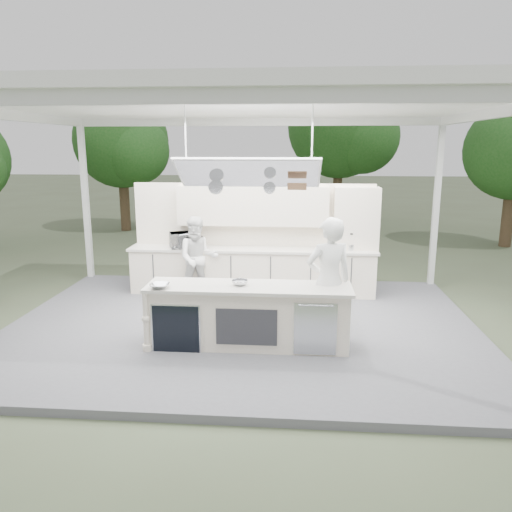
# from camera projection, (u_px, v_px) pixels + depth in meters

# --- Properties ---
(ground) EXTENTS (90.00, 90.00, 0.00)m
(ground) POSITION_uv_depth(u_px,v_px,m) (242.00, 330.00, 8.64)
(ground) COLOR #49563B
(ground) RESTS_ON ground
(stage_deck) EXTENTS (8.00, 6.00, 0.12)m
(stage_deck) POSITION_uv_depth(u_px,v_px,m) (242.00, 327.00, 8.62)
(stage_deck) COLOR #59595E
(stage_deck) RESTS_ON ground
(tent) EXTENTS (8.20, 6.20, 3.86)m
(tent) POSITION_uv_depth(u_px,v_px,m) (241.00, 108.00, 7.82)
(tent) COLOR white
(tent) RESTS_ON ground
(demo_island) EXTENTS (3.10, 0.79, 0.95)m
(demo_island) POSITION_uv_depth(u_px,v_px,m) (247.00, 316.00, 7.61)
(demo_island) COLOR white
(demo_island) RESTS_ON stage_deck
(back_counter) EXTENTS (5.08, 0.72, 0.95)m
(back_counter) POSITION_uv_depth(u_px,v_px,m) (252.00, 270.00, 10.35)
(back_counter) COLOR white
(back_counter) RESTS_ON stage_deck
(back_wall_unit) EXTENTS (5.05, 0.48, 2.25)m
(back_wall_unit) POSITION_uv_depth(u_px,v_px,m) (274.00, 222.00, 10.31)
(back_wall_unit) COLOR white
(back_wall_unit) RESTS_ON stage_deck
(tree_cluster) EXTENTS (19.55, 9.40, 5.85)m
(tree_cluster) POSITION_uv_depth(u_px,v_px,m) (268.00, 141.00, 17.44)
(tree_cluster) COLOR #4E3B27
(tree_cluster) RESTS_ON ground
(head_chef) EXTENTS (0.83, 0.68, 1.98)m
(head_chef) POSITION_uv_depth(u_px,v_px,m) (329.00, 281.00, 7.60)
(head_chef) COLOR white
(head_chef) RESTS_ON stage_deck
(sous_chef) EXTENTS (0.93, 0.80, 1.66)m
(sous_chef) POSITION_uv_depth(u_px,v_px,m) (198.00, 258.00, 9.86)
(sous_chef) COLOR white
(sous_chef) RESTS_ON stage_deck
(toaster_oven) EXTENTS (0.68, 0.58, 0.32)m
(toaster_oven) POSITION_uv_depth(u_px,v_px,m) (184.00, 240.00, 10.25)
(toaster_oven) COLOR #BBBDC2
(toaster_oven) RESTS_ON back_counter
(bowl_large) EXTENTS (0.29, 0.29, 0.07)m
(bowl_large) POSITION_uv_depth(u_px,v_px,m) (160.00, 286.00, 7.36)
(bowl_large) COLOR #B1B2B8
(bowl_large) RESTS_ON demo_island
(bowl_small) EXTENTS (0.28, 0.28, 0.08)m
(bowl_small) POSITION_uv_depth(u_px,v_px,m) (240.00, 283.00, 7.53)
(bowl_small) COLOR silver
(bowl_small) RESTS_ON demo_island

